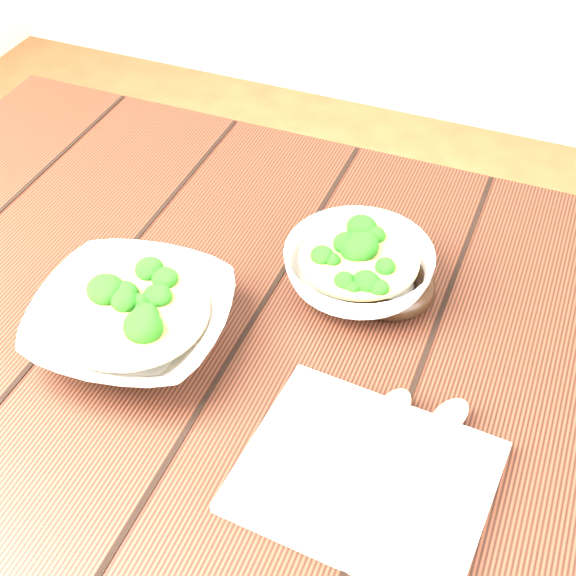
{
  "coord_description": "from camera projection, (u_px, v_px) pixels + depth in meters",
  "views": [
    {
      "loc": [
        0.26,
        -0.58,
        1.42
      ],
      "look_at": [
        0.02,
        0.03,
        0.8
      ],
      "focal_mm": 50.0,
      "sensor_mm": 36.0,
      "label": 1
    }
  ],
  "objects": [
    {
      "name": "soup_bowl_back",
      "position": [
        358.0,
        268.0,
        0.95
      ],
      "size": [
        0.22,
        0.22,
        0.06
      ],
      "color": "silver",
      "rests_on": "table"
    },
    {
      "name": "trivet",
      "position": [
        390.0,
        286.0,
        0.96
      ],
      "size": [
        0.12,
        0.12,
        0.03
      ],
      "primitive_type": "torus",
      "rotation": [
        0.0,
        0.0,
        -0.13
      ],
      "color": "black",
      "rests_on": "table"
    },
    {
      "name": "spoon_left",
      "position": [
        376.0,
        433.0,
        0.8
      ],
      "size": [
        0.06,
        0.19,
        0.01
      ],
      "color": "#A8A294",
      "rests_on": "napkin"
    },
    {
      "name": "table",
      "position": [
        267.0,
        398.0,
        1.0
      ],
      "size": [
        1.2,
        0.8,
        0.75
      ],
      "color": "#371A0F",
      "rests_on": "ground"
    },
    {
      "name": "spoon_right",
      "position": [
        427.0,
        438.0,
        0.79
      ],
      "size": [
        0.09,
        0.19,
        0.01
      ],
      "color": "#A8A294",
      "rests_on": "napkin"
    },
    {
      "name": "napkin",
      "position": [
        365.0,
        477.0,
        0.77
      ],
      "size": [
        0.25,
        0.21,
        0.01
      ],
      "primitive_type": "cube",
      "rotation": [
        0.0,
        0.0,
        -0.07
      ],
      "color": "#BFB49F",
      "rests_on": "table"
    },
    {
      "name": "soup_bowl_front",
      "position": [
        132.0,
        320.0,
        0.89
      ],
      "size": [
        0.24,
        0.24,
        0.06
      ],
      "color": "silver",
      "rests_on": "table"
    }
  ]
}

